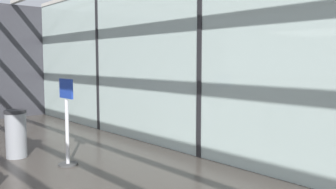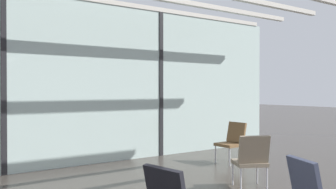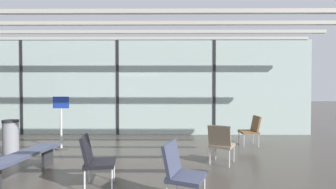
% 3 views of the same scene
% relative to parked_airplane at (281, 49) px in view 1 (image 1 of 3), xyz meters
% --- Properties ---
extents(glass_curtain_wall, '(14.00, 0.08, 3.44)m').
position_rel_parked_airplane_xyz_m(glass_curtain_wall, '(1.19, -4.60, -0.37)').
color(glass_curtain_wall, '#A3B7B2').
rests_on(glass_curtain_wall, ground).
extents(window_mullion_0, '(0.10, 0.12, 3.44)m').
position_rel_parked_airplane_xyz_m(window_mullion_0, '(-2.31, -4.60, -0.37)').
color(window_mullion_0, black).
rests_on(window_mullion_0, ground).
extents(window_mullion_1, '(0.10, 0.12, 3.44)m').
position_rel_parked_airplane_xyz_m(window_mullion_1, '(1.19, -4.60, -0.37)').
color(window_mullion_1, black).
rests_on(window_mullion_1, ground).
extents(parked_airplane, '(13.49, 4.18, 4.18)m').
position_rel_parked_airplane_xyz_m(parked_airplane, '(0.00, 0.00, 0.00)').
color(parked_airplane, silver).
rests_on(parked_airplane, ground).
extents(trash_bin, '(0.38, 0.38, 0.86)m').
position_rel_parked_airplane_xyz_m(trash_bin, '(-0.99, -7.11, -1.66)').
color(trash_bin, slate).
rests_on(trash_bin, ground).
extents(info_sign, '(0.44, 0.32, 1.44)m').
position_rel_parked_airplane_xyz_m(info_sign, '(0.08, -6.64, -1.41)').
color(info_sign, '#333333').
rests_on(info_sign, ground).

